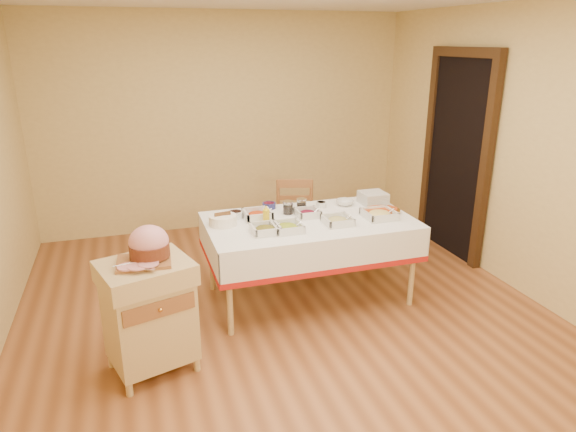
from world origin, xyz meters
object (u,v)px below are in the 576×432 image
object	(u,v)px
brass_platter	(381,211)
dining_chair	(295,224)
mustard_bottle	(266,217)
bread_basket	(223,220)
dining_table	(309,237)
preserve_jar_left	(288,208)
preserve_jar_right	(301,205)
ham_on_board	(148,246)
butcher_cart	(149,310)
plate_stack	(373,198)

from	to	relation	value
brass_platter	dining_chair	bearing A→B (deg)	126.47
mustard_bottle	bread_basket	size ratio (longest dim) A/B	0.75
dining_table	preserve_jar_left	distance (m)	0.33
dining_chair	preserve_jar_right	xyz separation A→B (m)	(-0.10, -0.47, 0.35)
ham_on_board	mustard_bottle	bearing A→B (deg)	32.43
butcher_cart	dining_chair	bearing A→B (deg)	42.37
mustard_bottle	plate_stack	size ratio (longest dim) A/B	0.76
dining_table	butcher_cart	size ratio (longest dim) A/B	2.18
preserve_jar_left	ham_on_board	bearing A→B (deg)	-145.45
plate_stack	preserve_jar_right	bearing A→B (deg)	-179.92
brass_platter	bread_basket	bearing A→B (deg)	174.07
butcher_cart	brass_platter	distance (m)	2.24
butcher_cart	dining_chair	distance (m)	2.10
ham_on_board	brass_platter	size ratio (longest dim) A/B	1.01
butcher_cart	preserve_jar_right	xyz separation A→B (m)	(1.46, 0.95, 0.34)
bread_basket	brass_platter	xyz separation A→B (m)	(1.43, -0.15, -0.02)
preserve_jar_right	preserve_jar_left	bearing A→B (deg)	-164.54
dining_table	brass_platter	xyz separation A→B (m)	(0.67, -0.05, 0.18)
dining_chair	plate_stack	bearing A→B (deg)	-36.23
dining_table	bread_basket	bearing A→B (deg)	172.65
dining_table	brass_platter	distance (m)	0.70
dining_chair	ham_on_board	world-z (taller)	ham_on_board
butcher_cart	bread_basket	xyz separation A→B (m)	(0.69, 0.80, 0.33)
ham_on_board	brass_platter	distance (m)	2.18
preserve_jar_left	preserve_jar_right	bearing A→B (deg)	15.46
dining_chair	ham_on_board	bearing A→B (deg)	-137.53
preserve_jar_right	dining_table	bearing A→B (deg)	-92.56
dining_chair	plate_stack	xyz separation A→B (m)	(0.64, -0.47, 0.35)
dining_table	mustard_bottle	size ratio (longest dim) A/B	10.15
preserve_jar_right	bread_basket	bearing A→B (deg)	-168.88
mustard_bottle	dining_table	bearing A→B (deg)	4.56
butcher_cart	dining_chair	xyz separation A→B (m)	(1.55, 1.42, -0.01)
dining_chair	ham_on_board	distance (m)	2.11
dining_table	dining_chair	distance (m)	0.74
preserve_jar_right	mustard_bottle	bearing A→B (deg)	-145.98
mustard_bottle	preserve_jar_right	bearing A→B (deg)	34.02
plate_stack	dining_table	bearing A→B (deg)	-161.50
butcher_cart	mustard_bottle	world-z (taller)	mustard_bottle
preserve_jar_right	brass_platter	bearing A→B (deg)	-24.29
preserve_jar_left	bread_basket	size ratio (longest dim) A/B	0.51
dining_table	dining_chair	bearing A→B (deg)	81.53
ham_on_board	preserve_jar_left	distance (m)	1.55
plate_stack	dining_chair	bearing A→B (deg)	143.77
mustard_bottle	plate_stack	bearing A→B (deg)	13.76
bread_basket	brass_platter	world-z (taller)	bread_basket
preserve_jar_left	mustard_bottle	size ratio (longest dim) A/B	0.67
ham_on_board	bread_basket	size ratio (longest dim) A/B	1.59
dining_chair	plate_stack	world-z (taller)	dining_chair
dining_chair	butcher_cart	bearing A→B (deg)	-137.63
butcher_cart	preserve_jar_left	world-z (taller)	preserve_jar_left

